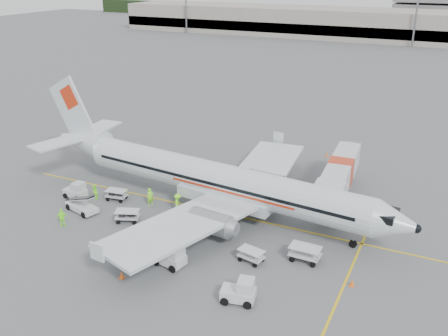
# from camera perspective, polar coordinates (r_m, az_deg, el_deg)

# --- Properties ---
(ground) EXTENTS (360.00, 360.00, 0.00)m
(ground) POSITION_cam_1_polar(r_m,az_deg,el_deg) (48.32, -1.03, -4.99)
(ground) COLOR #56595B
(stripe_lead) EXTENTS (44.00, 0.20, 0.01)m
(stripe_lead) POSITION_cam_1_polar(r_m,az_deg,el_deg) (48.32, -1.03, -4.98)
(stripe_lead) COLOR yellow
(stripe_lead) RESTS_ON ground
(stripe_cross) EXTENTS (0.20, 20.00, 0.01)m
(stripe_cross) POSITION_cam_1_polar(r_m,az_deg,el_deg) (37.94, 13.06, -14.04)
(stripe_cross) COLOR yellow
(stripe_cross) RESTS_ON ground
(terminal_west) EXTENTS (110.00, 22.00, 9.00)m
(terminal_west) POSITION_cam_1_polar(r_m,az_deg,el_deg) (179.41, 6.39, 16.44)
(terminal_west) COLOR gray
(terminal_west) RESTS_ON ground
(treeline) EXTENTS (300.00, 3.00, 6.00)m
(treeline) POSITION_cam_1_polar(r_m,az_deg,el_deg) (215.12, 21.13, 15.70)
(treeline) COLOR black
(treeline) RESTS_ON ground
(mast_west) EXTENTS (3.20, 1.20, 22.00)m
(mast_west) POSITION_cam_1_polar(r_m,az_deg,el_deg) (180.45, -4.39, 18.61)
(mast_west) COLOR slate
(mast_west) RESTS_ON ground
(mast_center) EXTENTS (3.20, 1.20, 22.00)m
(mast_center) POSITION_cam_1_polar(r_m,az_deg,el_deg) (157.45, 21.22, 16.75)
(mast_center) COLOR slate
(mast_center) RESTS_ON ground
(aircraft) EXTENTS (42.13, 34.59, 10.80)m
(aircraft) POSITION_cam_1_polar(r_m,az_deg,el_deg) (46.39, -0.54, 1.13)
(aircraft) COLOR silver
(aircraft) RESTS_ON ground
(jet_bridge) EXTENTS (4.04, 16.03, 4.17)m
(jet_bridge) POSITION_cam_1_polar(r_m,az_deg,el_deg) (51.39, 13.07, -1.31)
(jet_bridge) COLOR silver
(jet_bridge) RESTS_ON ground
(belt_loader) EXTENTS (5.02, 2.97, 2.56)m
(belt_loader) POSITION_cam_1_polar(r_m,az_deg,el_deg) (49.70, -16.03, -3.47)
(belt_loader) COLOR silver
(belt_loader) RESTS_ON ground
(tug_fore) EXTENTS (2.62, 1.82, 1.85)m
(tug_fore) POSITION_cam_1_polar(r_m,az_deg,el_deg) (36.00, 1.62, -13.78)
(tug_fore) COLOR silver
(tug_fore) RESTS_ON ground
(tug_mid) EXTENTS (2.63, 1.76, 1.89)m
(tug_mid) POSITION_cam_1_polar(r_m,az_deg,el_deg) (40.02, -6.23, -9.81)
(tug_mid) COLOR silver
(tug_mid) RESTS_ON ground
(tug_aft) EXTENTS (2.30, 1.39, 1.74)m
(tug_aft) POSITION_cam_1_polar(r_m,az_deg,el_deg) (52.98, -16.67, -2.39)
(tug_aft) COLOR silver
(tug_aft) RESTS_ON ground
(cart_loaded_a) EXTENTS (2.24, 1.52, 1.09)m
(cart_loaded_a) POSITION_cam_1_polar(r_m,az_deg,el_deg) (51.53, -12.18, -3.03)
(cart_loaded_a) COLOR silver
(cart_loaded_a) RESTS_ON ground
(cart_loaded_b) EXTENTS (2.50, 2.00, 1.14)m
(cart_loaded_b) POSITION_cam_1_polar(r_m,az_deg,el_deg) (47.10, -10.97, -5.41)
(cart_loaded_b) COLOR silver
(cart_loaded_b) RESTS_ON ground
(cart_empty_a) EXTENTS (2.26, 1.61, 1.07)m
(cart_empty_a) POSITION_cam_1_polar(r_m,az_deg,el_deg) (40.48, 3.12, -9.98)
(cart_empty_a) COLOR silver
(cart_empty_a) RESTS_ON ground
(cart_empty_b) EXTENTS (2.49, 1.50, 1.28)m
(cart_empty_b) POSITION_cam_1_polar(r_m,az_deg,el_deg) (40.99, 9.24, -9.65)
(cart_empty_b) COLOR silver
(cart_empty_b) RESTS_ON ground
(cone_nose) EXTENTS (0.37, 0.37, 0.60)m
(cone_nose) POSITION_cam_1_polar(r_m,az_deg,el_deg) (38.99, 14.42, -12.56)
(cone_nose) COLOR orange
(cone_nose) RESTS_ON ground
(cone_port) EXTENTS (0.35, 0.35, 0.57)m
(cone_port) POSITION_cam_1_polar(r_m,az_deg,el_deg) (63.35, 11.66, 1.60)
(cone_port) COLOR orange
(cone_port) RESTS_ON ground
(cone_stbd) EXTENTS (0.39, 0.39, 0.64)m
(cone_stbd) POSITION_cam_1_polar(r_m,az_deg,el_deg) (39.40, -11.64, -11.84)
(cone_stbd) COLOR orange
(cone_stbd) RESTS_ON ground
(crew_a) EXTENTS (0.74, 0.78, 1.79)m
(crew_a) POSITION_cam_1_polar(r_m,az_deg,el_deg) (49.71, -8.42, -3.28)
(crew_a) COLOR #89FF22
(crew_a) RESTS_ON ground
(crew_b) EXTENTS (0.90, 0.97, 1.58)m
(crew_b) POSITION_cam_1_polar(r_m,az_deg,el_deg) (52.04, -14.58, -2.71)
(crew_b) COLOR #89FF22
(crew_b) RESTS_ON ground
(crew_c) EXTENTS (1.16, 1.40, 1.88)m
(crew_c) POSITION_cam_1_polar(r_m,az_deg,el_deg) (48.06, -5.30, -3.99)
(crew_c) COLOR #89FF22
(crew_c) RESTS_ON ground
(crew_d) EXTENTS (1.09, 0.98, 1.77)m
(crew_d) POSITION_cam_1_polar(r_m,az_deg,el_deg) (47.59, -18.01, -5.42)
(crew_d) COLOR #89FF22
(crew_d) RESTS_ON ground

